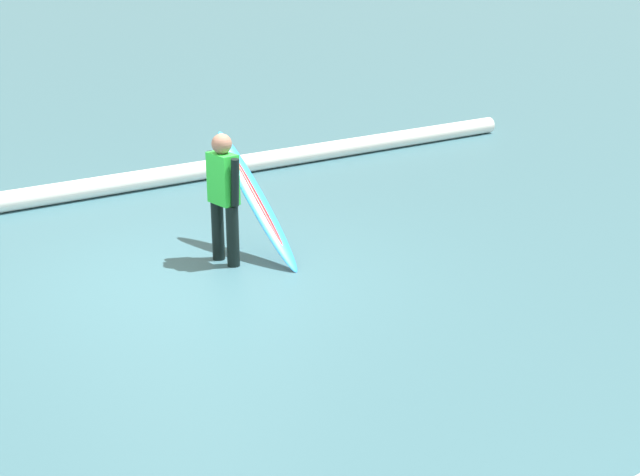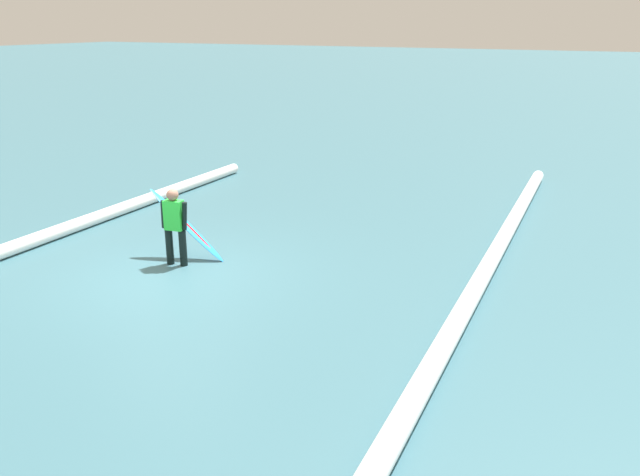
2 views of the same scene
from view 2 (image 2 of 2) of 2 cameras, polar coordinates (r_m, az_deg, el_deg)
ground_plane at (r=12.21m, az=-13.13°, el=-3.14°), size 197.37×197.37×0.00m
surfer at (r=12.42m, az=-12.46°, el=1.27°), size 0.26×0.54×1.46m
surfboard at (r=12.84m, az=-11.45°, el=1.10°), size 0.40×1.58×1.32m
wave_crest_midground at (r=9.17m, az=10.49°, el=-9.38°), size 22.66×1.82×0.30m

